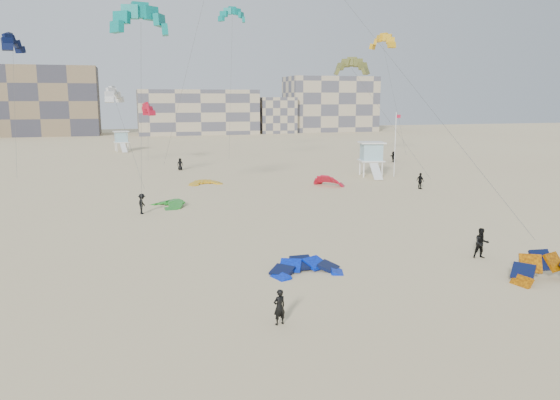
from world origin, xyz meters
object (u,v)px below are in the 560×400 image
object	(u,v)px
kite_ground_orange	(546,282)
kitesurfer_main	(279,307)
kite_ground_blue	(307,273)
lifeguard_tower_near	(371,159)

from	to	relation	value
kite_ground_orange	kitesurfer_main	size ratio (longest dim) A/B	2.42
kite_ground_blue	lifeguard_tower_near	size ratio (longest dim) A/B	0.67
kite_ground_orange	kitesurfer_main	distance (m)	15.38
kitesurfer_main	lifeguard_tower_near	world-z (taller)	lifeguard_tower_near
kite_ground_blue	kitesurfer_main	size ratio (longest dim) A/B	2.59
kitesurfer_main	kite_ground_blue	bearing A→B (deg)	-134.68
kite_ground_orange	kitesurfer_main	world-z (taller)	kite_ground_orange
lifeguard_tower_near	kite_ground_orange	bearing A→B (deg)	-89.89
kite_ground_orange	lifeguard_tower_near	distance (m)	40.79
kite_ground_orange	kitesurfer_main	bearing A→B (deg)	-169.17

